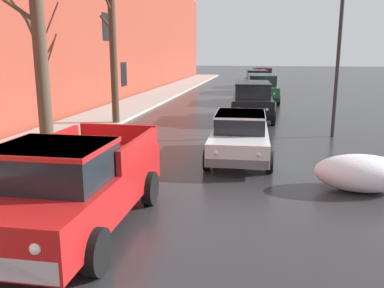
{
  "coord_description": "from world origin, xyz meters",
  "views": [
    {
      "loc": [
        1.98,
        0.47,
        3.21
      ],
      "look_at": [
        0.45,
        9.19,
        1.22
      ],
      "focal_mm": 38.35,
      "sensor_mm": 36.0,
      "label": 1
    }
  ],
  "objects_px": {
    "suv_green_parked_far_down_block": "(261,87)",
    "suv_darkblue_queued_behind_truck": "(256,80)",
    "suv_red_at_far_intersection": "(262,76)",
    "pickup_truck_red_approaching_near_lane": "(72,185)",
    "bare_tree_mid_block": "(112,48)",
    "sedan_white_parked_kerbside_close": "(240,135)",
    "bare_tree_second_along_sidewalk": "(38,32)",
    "street_lamp_post": "(339,51)",
    "suv_black_parked_kerbside_mid": "(252,100)"
  },
  "relations": [
    {
      "from": "suv_black_parked_kerbside_mid",
      "to": "suv_darkblue_queued_behind_truck",
      "type": "distance_m",
      "value": 13.78
    },
    {
      "from": "suv_green_parked_far_down_block",
      "to": "street_lamp_post",
      "type": "height_order",
      "value": "street_lamp_post"
    },
    {
      "from": "bare_tree_second_along_sidewalk",
      "to": "suv_black_parked_kerbside_mid",
      "type": "bearing_deg",
      "value": 54.48
    },
    {
      "from": "pickup_truck_red_approaching_near_lane",
      "to": "sedan_white_parked_kerbside_close",
      "type": "relative_size",
      "value": 1.2
    },
    {
      "from": "pickup_truck_red_approaching_near_lane",
      "to": "suv_darkblue_queued_behind_truck",
      "type": "xyz_separation_m",
      "value": [
        2.69,
        27.04,
        0.11
      ]
    },
    {
      "from": "suv_green_parked_far_down_block",
      "to": "suv_red_at_far_intersection",
      "type": "bearing_deg",
      "value": 90.4
    },
    {
      "from": "suv_green_parked_far_down_block",
      "to": "suv_darkblue_queued_behind_truck",
      "type": "distance_m",
      "value": 6.71
    },
    {
      "from": "suv_green_parked_far_down_block",
      "to": "bare_tree_mid_block",
      "type": "bearing_deg",
      "value": -124.0
    },
    {
      "from": "suv_black_parked_kerbside_mid",
      "to": "suv_red_at_far_intersection",
      "type": "xyz_separation_m",
      "value": [
        0.28,
        19.43,
        0.0
      ]
    },
    {
      "from": "suv_green_parked_far_down_block",
      "to": "suv_darkblue_queued_behind_truck",
      "type": "relative_size",
      "value": 1.06
    },
    {
      "from": "suv_darkblue_queued_behind_truck",
      "to": "suv_red_at_far_intersection",
      "type": "height_order",
      "value": "same"
    },
    {
      "from": "suv_black_parked_kerbside_mid",
      "to": "suv_green_parked_far_down_block",
      "type": "relative_size",
      "value": 0.9
    },
    {
      "from": "pickup_truck_red_approaching_near_lane",
      "to": "street_lamp_post",
      "type": "relative_size",
      "value": 0.85
    },
    {
      "from": "suv_black_parked_kerbside_mid",
      "to": "suv_red_at_far_intersection",
      "type": "bearing_deg",
      "value": 89.19
    },
    {
      "from": "suv_red_at_far_intersection",
      "to": "suv_green_parked_far_down_block",
      "type": "bearing_deg",
      "value": -89.6
    },
    {
      "from": "bare_tree_mid_block",
      "to": "suv_black_parked_kerbside_mid",
      "type": "relative_size",
      "value": 1.48
    },
    {
      "from": "bare_tree_mid_block",
      "to": "suv_red_at_far_intersection",
      "type": "distance_m",
      "value": 22.82
    },
    {
      "from": "bare_tree_second_along_sidewalk",
      "to": "sedan_white_parked_kerbside_close",
      "type": "distance_m",
      "value": 6.67
    },
    {
      "from": "bare_tree_second_along_sidewalk",
      "to": "sedan_white_parked_kerbside_close",
      "type": "xyz_separation_m",
      "value": [
        5.88,
        0.84,
        -3.04
      ]
    },
    {
      "from": "suv_black_parked_kerbside_mid",
      "to": "bare_tree_second_along_sidewalk",
      "type": "bearing_deg",
      "value": -125.52
    },
    {
      "from": "bare_tree_second_along_sidewalk",
      "to": "suv_green_parked_far_down_block",
      "type": "relative_size",
      "value": 1.44
    },
    {
      "from": "bare_tree_second_along_sidewalk",
      "to": "bare_tree_mid_block",
      "type": "height_order",
      "value": "bare_tree_second_along_sidewalk"
    },
    {
      "from": "suv_black_parked_kerbside_mid",
      "to": "suv_red_at_far_intersection",
      "type": "distance_m",
      "value": 19.43
    },
    {
      "from": "suv_darkblue_queued_behind_truck",
      "to": "bare_tree_second_along_sidewalk",
      "type": "bearing_deg",
      "value": -104.91
    },
    {
      "from": "pickup_truck_red_approaching_near_lane",
      "to": "suv_green_parked_far_down_block",
      "type": "xyz_separation_m",
      "value": [
        3.15,
        20.35,
        0.11
      ]
    },
    {
      "from": "bare_tree_second_along_sidewalk",
      "to": "suv_darkblue_queued_behind_truck",
      "type": "xyz_separation_m",
      "value": [
        5.91,
        22.19,
        -2.8
      ]
    },
    {
      "from": "bare_tree_second_along_sidewalk",
      "to": "bare_tree_mid_block",
      "type": "bearing_deg",
      "value": 90.16
    },
    {
      "from": "suv_green_parked_far_down_block",
      "to": "street_lamp_post",
      "type": "distance_m",
      "value": 11.19
    },
    {
      "from": "pickup_truck_red_approaching_near_lane",
      "to": "suv_green_parked_far_down_block",
      "type": "height_order",
      "value": "suv_green_parked_far_down_block"
    },
    {
      "from": "street_lamp_post",
      "to": "pickup_truck_red_approaching_near_lane",
      "type": "bearing_deg",
      "value": -121.57
    },
    {
      "from": "bare_tree_mid_block",
      "to": "suv_darkblue_queued_behind_truck",
      "type": "relative_size",
      "value": 1.42
    },
    {
      "from": "suv_black_parked_kerbside_mid",
      "to": "suv_darkblue_queued_behind_truck",
      "type": "relative_size",
      "value": 0.95
    },
    {
      "from": "sedan_white_parked_kerbside_close",
      "to": "suv_darkblue_queued_behind_truck",
      "type": "height_order",
      "value": "suv_darkblue_queued_behind_truck"
    },
    {
      "from": "bare_tree_second_along_sidewalk",
      "to": "bare_tree_mid_block",
      "type": "distance_m",
      "value": 6.05
    },
    {
      "from": "pickup_truck_red_approaching_near_lane",
      "to": "suv_darkblue_queued_behind_truck",
      "type": "relative_size",
      "value": 1.05
    },
    {
      "from": "bare_tree_mid_block",
      "to": "suv_red_at_far_intersection",
      "type": "relative_size",
      "value": 1.34
    },
    {
      "from": "pickup_truck_red_approaching_near_lane",
      "to": "street_lamp_post",
      "type": "distance_m",
      "value": 11.71
    },
    {
      "from": "suv_darkblue_queued_behind_truck",
      "to": "street_lamp_post",
      "type": "height_order",
      "value": "street_lamp_post"
    },
    {
      "from": "bare_tree_mid_block",
      "to": "suv_red_at_far_intersection",
      "type": "xyz_separation_m",
      "value": [
        6.3,
        21.8,
        -2.41
      ]
    },
    {
      "from": "bare_tree_mid_block",
      "to": "sedan_white_parked_kerbside_close",
      "type": "relative_size",
      "value": 1.61
    },
    {
      "from": "suv_black_parked_kerbside_mid",
      "to": "street_lamp_post",
      "type": "xyz_separation_m",
      "value": [
        3.22,
        -3.5,
        2.25
      ]
    },
    {
      "from": "bare_tree_second_along_sidewalk",
      "to": "suv_red_at_far_intersection",
      "type": "height_order",
      "value": "bare_tree_second_along_sidewalk"
    },
    {
      "from": "suv_green_parked_far_down_block",
      "to": "pickup_truck_red_approaching_near_lane",
      "type": "bearing_deg",
      "value": -98.79
    },
    {
      "from": "sedan_white_parked_kerbside_close",
      "to": "suv_green_parked_far_down_block",
      "type": "relative_size",
      "value": 0.83
    },
    {
      "from": "bare_tree_second_along_sidewalk",
      "to": "suv_darkblue_queued_behind_truck",
      "type": "height_order",
      "value": "bare_tree_second_along_sidewalk"
    },
    {
      "from": "suv_red_at_far_intersection",
      "to": "pickup_truck_red_approaching_near_lane",
      "type": "bearing_deg",
      "value": -95.35
    },
    {
      "from": "suv_red_at_far_intersection",
      "to": "street_lamp_post",
      "type": "relative_size",
      "value": 0.85
    },
    {
      "from": "pickup_truck_red_approaching_near_lane",
      "to": "sedan_white_parked_kerbside_close",
      "type": "height_order",
      "value": "pickup_truck_red_approaching_near_lane"
    },
    {
      "from": "bare_tree_mid_block",
      "to": "suv_green_parked_far_down_block",
      "type": "bearing_deg",
      "value": 56.0
    },
    {
      "from": "pickup_truck_red_approaching_near_lane",
      "to": "suv_red_at_far_intersection",
      "type": "height_order",
      "value": "suv_red_at_far_intersection"
    }
  ]
}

